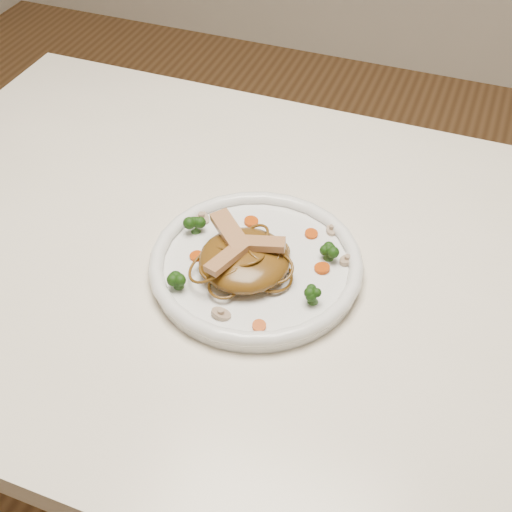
% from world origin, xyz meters
% --- Properties ---
extents(ground, '(4.00, 4.00, 0.00)m').
position_xyz_m(ground, '(0.00, 0.00, 0.00)').
color(ground, brown).
rests_on(ground, ground).
extents(table, '(1.20, 0.80, 0.75)m').
position_xyz_m(table, '(0.00, 0.00, 0.65)').
color(table, white).
rests_on(table, ground).
extents(plate, '(0.36, 0.36, 0.02)m').
position_xyz_m(plate, '(0.01, -0.03, 0.76)').
color(plate, white).
rests_on(plate, table).
extents(noodle_mound, '(0.15, 0.15, 0.04)m').
position_xyz_m(noodle_mound, '(0.00, -0.04, 0.78)').
color(noodle_mound, brown).
rests_on(noodle_mound, plate).
extents(chicken_a, '(0.07, 0.04, 0.01)m').
position_xyz_m(chicken_a, '(0.02, -0.03, 0.81)').
color(chicken_a, tan).
rests_on(chicken_a, noodle_mound).
extents(chicken_b, '(0.07, 0.07, 0.01)m').
position_xyz_m(chicken_b, '(-0.03, -0.02, 0.81)').
color(chicken_b, tan).
rests_on(chicken_b, noodle_mound).
extents(chicken_c, '(0.04, 0.07, 0.01)m').
position_xyz_m(chicken_c, '(-0.01, -0.07, 0.81)').
color(chicken_c, tan).
rests_on(chicken_c, noodle_mound).
extents(broccoli_0, '(0.03, 0.03, 0.03)m').
position_xyz_m(broccoli_0, '(0.10, 0.02, 0.78)').
color(broccoli_0, '#1B440E').
rests_on(broccoli_0, plate).
extents(broccoli_1, '(0.03, 0.03, 0.03)m').
position_xyz_m(broccoli_1, '(-0.09, 0.00, 0.78)').
color(broccoli_1, '#1B440E').
rests_on(broccoli_1, plate).
extents(broccoli_2, '(0.03, 0.03, 0.03)m').
position_xyz_m(broccoli_2, '(-0.07, -0.10, 0.78)').
color(broccoli_2, '#1B440E').
rests_on(broccoli_2, plate).
extents(broccoli_3, '(0.03, 0.03, 0.03)m').
position_xyz_m(broccoli_3, '(0.10, -0.07, 0.78)').
color(broccoli_3, '#1B440E').
rests_on(broccoli_3, plate).
extents(carrot_0, '(0.02, 0.02, 0.00)m').
position_xyz_m(carrot_0, '(0.06, 0.05, 0.77)').
color(carrot_0, '#B34206').
rests_on(carrot_0, plate).
extents(carrot_1, '(0.02, 0.02, 0.00)m').
position_xyz_m(carrot_1, '(-0.07, -0.05, 0.77)').
color(carrot_1, '#B34206').
rests_on(carrot_1, plate).
extents(carrot_2, '(0.02, 0.02, 0.00)m').
position_xyz_m(carrot_2, '(0.10, -0.01, 0.77)').
color(carrot_2, '#B34206').
rests_on(carrot_2, plate).
extents(carrot_3, '(0.02, 0.02, 0.00)m').
position_xyz_m(carrot_3, '(-0.02, 0.05, 0.77)').
color(carrot_3, '#B34206').
rests_on(carrot_3, plate).
extents(carrot_4, '(0.02, 0.02, 0.00)m').
position_xyz_m(carrot_4, '(0.05, -0.13, 0.77)').
color(carrot_4, '#B34206').
rests_on(carrot_4, plate).
extents(mushroom_0, '(0.03, 0.03, 0.01)m').
position_xyz_m(mushroom_0, '(0.00, -0.13, 0.77)').
color(mushroom_0, '#BDA98D').
rests_on(mushroom_0, plate).
extents(mushroom_1, '(0.03, 0.03, 0.01)m').
position_xyz_m(mushroom_1, '(0.12, 0.02, 0.77)').
color(mushroom_1, '#BDA98D').
rests_on(mushroom_1, plate).
extents(mushroom_2, '(0.04, 0.04, 0.01)m').
position_xyz_m(mushroom_2, '(-0.09, 0.03, 0.77)').
color(mushroom_2, '#BDA98D').
rests_on(mushroom_2, plate).
extents(mushroom_3, '(0.03, 0.03, 0.01)m').
position_xyz_m(mushroom_3, '(0.09, 0.07, 0.77)').
color(mushroom_3, '#BDA98D').
rests_on(mushroom_3, plate).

